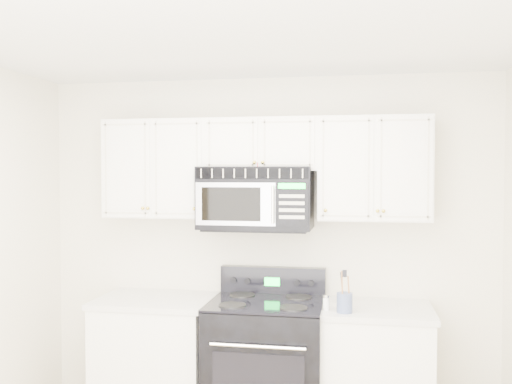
# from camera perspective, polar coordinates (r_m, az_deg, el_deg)

# --- Properties ---
(room) EXTENTS (3.51, 3.51, 2.61)m
(room) POSITION_cam_1_polar(r_m,az_deg,el_deg) (2.79, -4.86, -9.81)
(room) COLOR #9D8459
(room) RESTS_ON ground
(base_cabinet_left) EXTENTS (0.86, 0.65, 0.92)m
(base_cabinet_left) POSITION_cam_1_polar(r_m,az_deg,el_deg) (4.58, -9.99, -16.41)
(base_cabinet_left) COLOR white
(base_cabinet_left) RESTS_ON ground
(base_cabinet_right) EXTENTS (0.86, 0.65, 0.92)m
(base_cabinet_right) POSITION_cam_1_polar(r_m,az_deg,el_deg) (4.32, 11.36, -17.56)
(base_cabinet_right) COLOR white
(base_cabinet_right) RESTS_ON ground
(range) EXTENTS (0.82, 0.74, 1.13)m
(range) POSITION_cam_1_polar(r_m,az_deg,el_deg) (4.32, 1.07, -16.70)
(range) COLOR black
(range) RESTS_ON ground
(upper_cabinets) EXTENTS (2.44, 0.37, 0.75)m
(upper_cabinets) POSITION_cam_1_polar(r_m,az_deg,el_deg) (4.28, 0.68, 2.86)
(upper_cabinets) COLOR white
(upper_cabinets) RESTS_ON ground
(microwave) EXTENTS (0.83, 0.47, 0.46)m
(microwave) POSITION_cam_1_polar(r_m,az_deg,el_deg) (4.24, 0.02, -0.56)
(microwave) COLOR black
(microwave) RESTS_ON ground
(utensil_crock) EXTENTS (0.11, 0.11, 0.29)m
(utensil_crock) POSITION_cam_1_polar(r_m,az_deg,el_deg) (3.97, 8.84, -10.83)
(utensil_crock) COLOR #46557D
(utensil_crock) RESTS_ON base_cabinet_right
(shaker_salt) EXTENTS (0.04, 0.04, 0.10)m
(shaker_salt) POSITION_cam_1_polar(r_m,az_deg,el_deg) (4.05, 8.53, -10.87)
(shaker_salt) COLOR white
(shaker_salt) RESTS_ON base_cabinet_right
(shaker_pepper) EXTENTS (0.04, 0.04, 0.11)m
(shaker_pepper) POSITION_cam_1_polar(r_m,az_deg,el_deg) (4.01, 7.02, -10.92)
(shaker_pepper) COLOR white
(shaker_pepper) RESTS_ON base_cabinet_right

